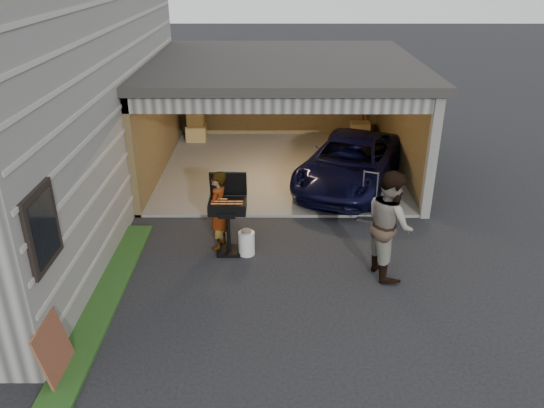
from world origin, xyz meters
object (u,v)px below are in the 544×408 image
at_px(man, 390,224).
at_px(bbq_grill, 228,208).
at_px(hand_truck, 368,210).
at_px(woman, 218,211).
at_px(plywood_panel, 54,350).
at_px(minivan, 350,165).
at_px(propane_tank, 247,243).

bearing_deg(man, bbq_grill, 63.23).
distance_m(man, hand_truck, 2.30).
relative_size(woman, plywood_panel, 1.86).
xyz_separation_m(minivan, plywood_panel, (-4.85, -6.54, -0.17)).
bearing_deg(bbq_grill, propane_tank, -16.87).
height_order(man, plywood_panel, man).
bearing_deg(hand_truck, bbq_grill, -129.17).
bearing_deg(minivan, plywood_panel, -103.93).
height_order(minivan, plywood_panel, minivan).
bearing_deg(man, woman, 61.39).
bearing_deg(man, minivan, -10.21).
relative_size(woman, propane_tank, 3.41).
relative_size(minivan, man, 2.17).
relative_size(propane_tank, hand_truck, 0.43).
bearing_deg(bbq_grill, man, -14.38).
height_order(plywood_panel, hand_truck, hand_truck).
distance_m(woman, man, 3.23).
bearing_deg(minivan, propane_tank, -103.54).
bearing_deg(bbq_grill, minivan, 49.18).
xyz_separation_m(propane_tank, plywood_panel, (-2.45, -3.26, 0.19)).
bearing_deg(minivan, hand_truck, -61.70).
relative_size(minivan, plywood_panel, 4.98).
distance_m(bbq_grill, propane_tank, 0.78).
distance_m(bbq_grill, hand_truck, 3.33).
relative_size(woman, bbq_grill, 1.03).
bearing_deg(bbq_grill, plywood_panel, -122.10).
bearing_deg(propane_tank, minivan, 53.81).
xyz_separation_m(woman, plywood_panel, (-1.90, -3.52, -0.38)).
height_order(bbq_grill, hand_truck, bbq_grill).
xyz_separation_m(bbq_grill, plywood_panel, (-2.11, -3.36, -0.51)).
distance_m(minivan, woman, 4.23).
bearing_deg(hand_truck, propane_tank, -124.49).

